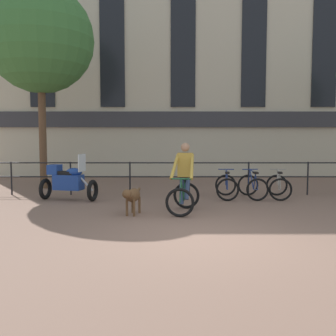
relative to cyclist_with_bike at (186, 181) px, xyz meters
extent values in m
plane|color=#7A5B4C|center=(0.27, -2.47, -0.76)|extent=(60.00, 60.00, 0.00)
cylinder|color=black|center=(-5.35, 2.73, -0.24)|extent=(0.05, 0.05, 1.05)
cylinder|color=black|center=(-3.48, 2.73, -0.24)|extent=(0.05, 0.05, 1.05)
cylinder|color=black|center=(-1.60, 2.73, -0.24)|extent=(0.05, 0.05, 1.05)
cylinder|color=black|center=(0.27, 2.73, -0.24)|extent=(0.05, 0.05, 1.05)
cylinder|color=black|center=(2.15, 2.73, -0.24)|extent=(0.05, 0.05, 1.05)
cylinder|color=black|center=(4.02, 2.73, -0.24)|extent=(0.05, 0.05, 1.05)
cylinder|color=black|center=(0.27, 2.73, 0.26)|extent=(15.00, 0.04, 0.04)
cylinder|color=black|center=(0.27, 2.73, -0.19)|extent=(15.00, 0.04, 0.04)
cube|color=#BCB299|center=(0.27, 8.53, 5.08)|extent=(18.00, 0.60, 11.69)
cube|color=#333338|center=(0.27, 8.17, 1.84)|extent=(17.10, 0.12, 0.70)
cube|color=black|center=(-6.03, 8.20, 5.66)|extent=(1.10, 0.06, 6.54)
cube|color=black|center=(-2.88, 8.20, 5.66)|extent=(1.10, 0.06, 6.54)
cube|color=black|center=(0.27, 8.20, 5.66)|extent=(1.10, 0.06, 6.54)
cube|color=black|center=(3.42, 8.20, 5.66)|extent=(1.10, 0.06, 6.54)
cube|color=black|center=(6.57, 8.20, 5.66)|extent=(1.10, 0.06, 6.54)
torus|color=black|center=(-0.12, -0.68, -0.42)|extent=(0.68, 0.19, 0.68)
torus|color=black|center=(0.08, 0.41, -0.42)|extent=(0.68, 0.19, 0.68)
cylinder|color=#194C2D|center=(-0.05, -0.25, -0.19)|extent=(0.13, 0.49, 0.60)
cylinder|color=#194C2D|center=(0.01, 0.07, -0.22)|extent=(0.08, 0.23, 0.52)
cylinder|color=#194C2D|center=(-0.03, -0.16, 0.07)|extent=(0.16, 0.66, 0.10)
cylinder|color=#194C2D|center=(0.04, 0.19, -0.45)|extent=(0.11, 0.44, 0.08)
cylinder|color=#194C2D|center=(0.05, 0.29, -0.19)|extent=(0.07, 0.26, 0.47)
cylinder|color=#194C2D|center=(-0.11, -0.58, -0.16)|extent=(0.07, 0.23, 0.54)
cylinder|color=#194C2D|center=(-0.09, -0.48, 0.10)|extent=(0.48, 0.12, 0.03)
cube|color=black|center=(0.03, 0.17, 0.06)|extent=(0.16, 0.26, 0.05)
cube|color=#AD8933|center=(0.03, 0.17, 0.39)|extent=(0.39, 0.28, 0.60)
sphere|color=#A87A5B|center=(0.03, 0.17, 0.83)|extent=(0.22, 0.22, 0.22)
cylinder|color=#AD8933|center=(-0.23, -0.12, 0.37)|extent=(0.27, 0.71, 0.60)
cylinder|color=#AD8933|center=(0.18, -0.19, 0.37)|extent=(0.15, 0.72, 0.60)
cylinder|color=navy|center=(-0.06, 0.08, -0.25)|extent=(0.13, 0.31, 0.69)
cylinder|color=navy|center=(0.08, 0.06, -0.19)|extent=(0.19, 0.32, 0.58)
ellipsoid|color=brown|center=(-1.22, -0.37, -0.30)|extent=(0.42, 0.65, 0.32)
cylinder|color=brown|center=(-1.29, -0.60, -0.27)|extent=(0.22, 0.21, 0.19)
sphere|color=brown|center=(-1.33, -0.77, -0.21)|extent=(0.21, 0.21, 0.21)
cone|color=brown|center=(-1.36, -0.86, -0.22)|extent=(0.15, 0.15, 0.12)
cylinder|color=brown|center=(-1.13, -0.02, -0.23)|extent=(0.11, 0.21, 0.12)
cylinder|color=brown|center=(-1.36, -0.53, -0.56)|extent=(0.06, 0.06, 0.40)
cylinder|color=brown|center=(-1.19, -0.58, -0.56)|extent=(0.06, 0.06, 0.40)
cylinder|color=brown|center=(-1.26, -0.16, -0.56)|extent=(0.06, 0.06, 0.40)
cylinder|color=brown|center=(-1.09, -0.21, -0.56)|extent=(0.06, 0.06, 0.40)
torus|color=black|center=(-2.55, 1.52, -0.45)|extent=(0.26, 0.63, 0.62)
torus|color=black|center=(-4.01, 1.87, -0.45)|extent=(0.26, 0.63, 0.62)
cube|color=navy|center=(-3.28, 1.69, -0.23)|extent=(0.90, 0.58, 0.44)
ellipsoid|color=navy|center=(-3.10, 1.65, 0.07)|extent=(0.54, 0.42, 0.24)
cube|color=black|center=(-3.38, 1.72, 0.04)|extent=(0.61, 0.42, 0.10)
cylinder|color=#B2B2B7|center=(-2.74, 1.56, -0.27)|extent=(0.42, 0.16, 0.41)
cube|color=silver|center=(-2.86, 1.59, 0.34)|extent=(0.13, 0.43, 0.50)
cube|color=navy|center=(-3.70, 1.79, 0.13)|extent=(0.40, 0.42, 0.28)
torus|color=black|center=(1.41, 2.61, -0.43)|extent=(0.66, 0.12, 0.66)
torus|color=black|center=(1.31, 1.56, -0.43)|extent=(0.66, 0.12, 0.66)
cylinder|color=navy|center=(1.37, 2.20, -0.20)|extent=(0.08, 0.47, 0.58)
cylinder|color=navy|center=(1.34, 1.88, -0.24)|extent=(0.05, 0.22, 0.51)
cylinder|color=navy|center=(1.36, 2.10, 0.05)|extent=(0.09, 0.63, 0.10)
cylinder|color=navy|center=(1.33, 1.77, -0.46)|extent=(0.06, 0.42, 0.07)
cylinder|color=navy|center=(1.32, 1.68, -0.21)|extent=(0.05, 0.25, 0.46)
cylinder|color=navy|center=(1.40, 2.51, -0.18)|extent=(0.05, 0.21, 0.52)
cylinder|color=navy|center=(1.39, 2.42, 0.08)|extent=(0.48, 0.07, 0.03)
cube|color=black|center=(1.33, 1.79, 0.03)|extent=(0.14, 0.25, 0.05)
torus|color=black|center=(2.11, 2.61, -0.43)|extent=(0.66, 0.10, 0.66)
torus|color=black|center=(2.17, 1.56, -0.43)|extent=(0.66, 0.10, 0.66)
cylinder|color=navy|center=(2.14, 2.20, -0.20)|extent=(0.06, 0.47, 0.58)
cylinder|color=navy|center=(2.15, 1.88, -0.24)|extent=(0.04, 0.22, 0.51)
cylinder|color=navy|center=(2.14, 2.10, 0.05)|extent=(0.07, 0.63, 0.10)
cylinder|color=navy|center=(2.16, 1.77, -0.46)|extent=(0.05, 0.42, 0.07)
cylinder|color=navy|center=(2.17, 1.67, -0.21)|extent=(0.04, 0.25, 0.46)
cylinder|color=navy|center=(2.12, 2.51, -0.18)|extent=(0.04, 0.21, 0.52)
cylinder|color=navy|center=(2.12, 2.42, 0.08)|extent=(0.48, 0.06, 0.03)
cube|color=black|center=(2.16, 1.79, 0.03)|extent=(0.13, 0.25, 0.05)
torus|color=black|center=(3.01, 2.60, -0.43)|extent=(0.66, 0.17, 0.66)
torus|color=black|center=(2.83, 1.57, -0.43)|extent=(0.66, 0.17, 0.66)
cylinder|color=#9E998E|center=(2.94, 2.20, -0.20)|extent=(0.11, 0.46, 0.58)
cylinder|color=#9E998E|center=(2.89, 1.89, -0.24)|extent=(0.07, 0.22, 0.51)
cylinder|color=#9E998E|center=(2.93, 2.10, 0.05)|extent=(0.14, 0.63, 0.10)
cylinder|color=#9E998E|center=(2.87, 1.77, -0.46)|extent=(0.10, 0.42, 0.07)
cylinder|color=#9E998E|center=(2.85, 1.68, -0.21)|extent=(0.07, 0.25, 0.46)
cylinder|color=#9E998E|center=(3.00, 2.51, -0.18)|extent=(0.06, 0.21, 0.52)
cylinder|color=#9E998E|center=(2.98, 2.41, 0.08)|extent=(0.48, 0.11, 0.03)
cube|color=black|center=(2.87, 1.79, 0.03)|extent=(0.16, 0.26, 0.05)
cylinder|color=brown|center=(-4.85, 4.39, 1.34)|extent=(0.26, 0.26, 4.20)
sphere|color=#386B33|center=(-4.85, 4.39, 4.46)|extent=(3.73, 3.73, 3.73)
camera|label=1|loc=(-0.40, -9.60, 1.12)|focal=42.00mm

